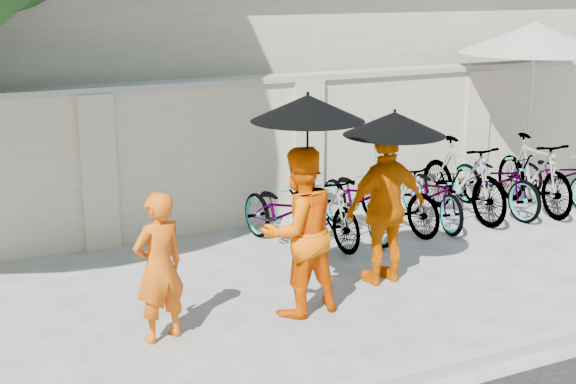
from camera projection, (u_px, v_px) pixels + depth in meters
name	position (u px, v px, depth m)	size (l,w,h in m)	color
ground	(274.00, 320.00, 8.18)	(80.00, 80.00, 0.00)	#B9B8B5
compound_wall	(239.00, 156.00, 11.12)	(20.00, 0.30, 2.00)	beige
building_behind	(208.00, 79.00, 14.69)	(14.00, 6.00, 3.20)	beige
monk_left	(159.00, 267.00, 7.57)	(0.54, 0.35, 1.47)	#EE5C0C
monk_center	(299.00, 231.00, 8.16)	(0.86, 0.67, 1.76)	#FF6300
parasol_center	(308.00, 108.00, 7.79)	(1.13, 1.13, 1.29)	black
monk_right	(386.00, 208.00, 9.02)	(1.03, 0.43, 1.76)	#D85F00
parasol_right	(394.00, 124.00, 8.71)	(1.13, 1.13, 0.98)	black
patio_umbrella	(535.00, 40.00, 12.19)	(2.35, 2.35, 2.75)	#9A9B91
bike_0	(281.00, 214.00, 10.25)	(0.62, 1.78, 0.94)	#AEAEAE
bike_1	(325.00, 209.00, 10.43)	(0.45, 1.60, 0.96)	#AEAEAE
bike_2	(358.00, 199.00, 10.83)	(0.65, 1.87, 0.98)	#AEAEAE
bike_3	(398.00, 196.00, 11.01)	(0.47, 1.65, 0.99)	#AEAEAE
bike_4	(432.00, 193.00, 11.30)	(0.60, 1.71, 0.90)	#AEAEAE
bike_5	(463.00, 179.00, 11.60)	(0.54, 1.92, 1.15)	#AEAEAE
bike_6	(496.00, 181.00, 11.87)	(0.64, 1.83, 0.96)	#AEAEAE
bike_7	(534.00, 174.00, 11.97)	(0.53, 1.87, 1.12)	#AEAEAE
bike_8	(557.00, 176.00, 12.37)	(0.57, 1.62, 0.85)	#AEAEAE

